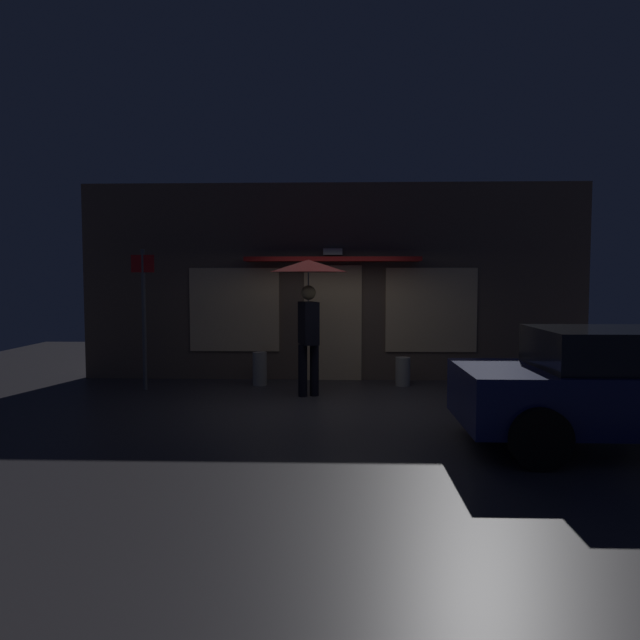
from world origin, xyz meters
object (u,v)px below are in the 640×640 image
Objects in this scene: sidewalk_bollard_2 at (403,372)px; street_sign_post at (144,311)px; person_with_umbrella at (308,286)px; sidewalk_bollard at (260,369)px; parked_car at (636,386)px.

street_sign_post is at bearing -172.78° from sidewalk_bollard_2.
person_with_umbrella reaches higher than sidewalk_bollard.
parked_car is 6.56× the size of sidewalk_bollard.
person_with_umbrella is 2.96m from street_sign_post.
parked_car is 1.63× the size of street_sign_post.
street_sign_post is at bearing 153.28° from parked_car.
parked_car is (3.90, -2.92, -1.12)m from person_with_umbrella.
sidewalk_bollard is at bearing 15.48° from street_sign_post.
parked_car is 6.25m from sidewalk_bollard.
sidewalk_bollard is (-0.95, 1.00, -1.53)m from person_with_umbrella.
sidewalk_bollard_2 is at bearing 119.29° from parked_car.
sidewalk_bollard reaches higher than sidewalk_bollard_2.
person_with_umbrella is 2.05m from sidewalk_bollard.
person_with_umbrella is 5.00m from parked_car.
sidewalk_bollard is 2.61m from sidewalk_bollard_2.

